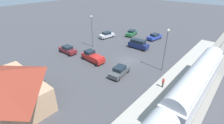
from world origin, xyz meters
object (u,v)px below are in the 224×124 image
station_building (0,90)px  pickup_red (93,57)px  sedan_blue (155,37)px  sedan_green (132,33)px  sedan_maroon (68,50)px  sedan_silver (107,35)px  suv_navy (138,44)px  sedan_charcoal (120,71)px  light_pole_lot_center (92,28)px  pedestrian_on_platform (163,82)px  passenger_train (167,123)px  light_pole_near_platform (166,46)px

station_building → pickup_red: station_building is taller
sedan_blue → sedan_green: same height
sedan_maroon → sedan_blue: same height
sedan_blue → sedan_silver: size_ratio=1.00×
station_building → sedan_maroon: bearing=-61.5°
pickup_red → suv_navy: suv_navy is taller
sedan_charcoal → sedan_silver: 20.41m
sedan_maroon → light_pole_lot_center: (-1.58, -6.35, 3.99)m
station_building → sedan_silver: size_ratio=2.52×
sedan_charcoal → sedan_silver: (15.37, -13.43, 0.00)m
sedan_charcoal → light_pole_lot_center: 15.18m
sedan_charcoal → sedan_blue: size_ratio=0.99×
station_building → light_pole_lot_center: bearing=-72.4°
pickup_red → sedan_green: 19.33m
suv_navy → sedan_maroon: bearing=50.6°
pedestrian_on_platform → light_pole_lot_center: (20.84, -4.76, 3.59)m
sedan_silver → light_pole_lot_center: bearing=105.4°
light_pole_lot_center → pickup_red: bearing=136.7°
passenger_train → pickup_red: (19.36, -8.04, -1.83)m
suv_navy → light_pole_near_platform: size_ratio=0.63×
station_building → sedan_blue: (-2.06, -37.22, -2.09)m
sedan_silver → station_building: bearing=107.0°
light_pole_lot_center → passenger_train: bearing=151.8°
sedan_blue → light_pole_near_platform: 17.52m
station_building → pickup_red: (1.36, -16.90, -1.94)m
sedan_silver → sedan_green: 7.59m
pedestrian_on_platform → sedan_silver: size_ratio=0.36×
sedan_charcoal → light_pole_lot_center: bearing=-24.4°
sedan_maroon → sedan_blue: size_ratio=0.95×
sedan_maroon → light_pole_near_platform: light_pole_near_platform is taller
pedestrian_on_platform → sedan_silver: pedestrian_on_platform is taller
passenger_train → light_pole_lot_center: size_ratio=4.79×
sedan_blue → suv_navy: suv_navy is taller
sedan_green → light_pole_near_platform: (-16.01, 13.08, 4.07)m
pickup_red → pedestrian_on_platform: bearing=-177.7°
sedan_maroon → suv_navy: (-10.67, -13.00, 0.27)m
pedestrian_on_platform → light_pole_near_platform: (2.59, -5.33, 3.67)m
sedan_maroon → light_pole_lot_center: light_pole_lot_center is taller
sedan_maroon → suv_navy: suv_navy is taller
station_building → suv_navy: station_building is taller
pickup_red → light_pole_near_platform: (-12.56, -5.94, 3.92)m
passenger_train → pickup_red: 21.04m
passenger_train → sedan_green: 35.44m
suv_navy → station_building: bearing=86.0°
passenger_train → sedan_blue: bearing=-60.7°
light_pole_lot_center → sedan_silver: bearing=-74.6°
suv_navy → light_pole_near_platform: bearing=146.4°
passenger_train → sedan_blue: passenger_train is taller
sedan_blue → light_pole_lot_center: (9.11, 14.96, 3.99)m
light_pole_near_platform → passenger_train: bearing=115.9°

